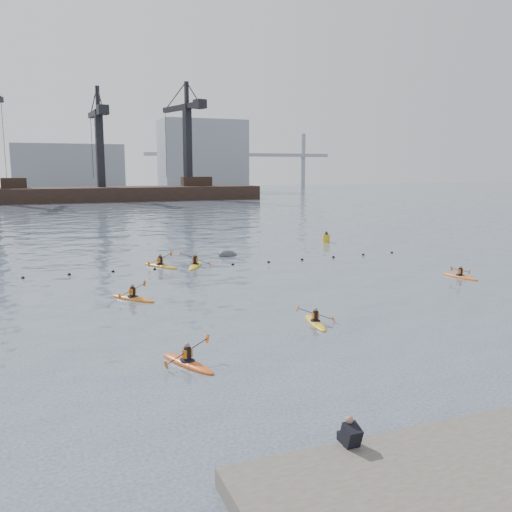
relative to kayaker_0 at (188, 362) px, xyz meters
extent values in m
plane|color=#323F49|center=(7.60, -2.60, -0.09)|extent=(400.00, 400.00, 0.00)
cube|color=black|center=(2.10, -8.40, 0.69)|extent=(0.38, 0.60, 0.67)
cube|color=black|center=(2.10, -8.18, 0.53)|extent=(0.34, 0.40, 0.24)
sphere|color=#8C6651|center=(2.10, -8.30, 1.07)|extent=(0.21, 0.21, 0.21)
sphere|color=black|center=(-6.40, 20.06, -0.06)|extent=(0.24, 0.24, 0.24)
sphere|color=black|center=(-3.40, 20.14, -0.06)|extent=(0.24, 0.24, 0.24)
sphere|color=black|center=(-0.40, 20.11, -0.06)|extent=(0.24, 0.24, 0.24)
sphere|color=black|center=(2.60, 19.98, -0.06)|extent=(0.24, 0.24, 0.24)
sphere|color=black|center=(5.60, 19.81, -0.06)|extent=(0.24, 0.24, 0.24)
sphere|color=black|center=(8.60, 19.68, -0.06)|extent=(0.24, 0.24, 0.24)
sphere|color=black|center=(11.60, 19.65, -0.06)|extent=(0.24, 0.24, 0.24)
sphere|color=black|center=(14.60, 19.74, -0.06)|extent=(0.24, 0.24, 0.24)
sphere|color=black|center=(17.60, 19.90, -0.06)|extent=(0.24, 0.24, 0.24)
sphere|color=black|center=(20.60, 20.06, -0.06)|extent=(0.24, 0.24, 0.24)
sphere|color=black|center=(23.60, 20.15, -0.06)|extent=(0.24, 0.24, 0.24)
cube|color=black|center=(7.60, 107.40, 0.76)|extent=(72.00, 12.00, 4.50)
cube|color=black|center=(-10.40, 107.40, 4.11)|extent=(5.00, 3.00, 2.20)
cube|color=black|center=(29.60, 107.40, 4.11)|extent=(7.00, 3.00, 2.20)
cube|color=black|center=(7.60, 107.40, 11.51)|extent=(1.73, 1.73, 17.00)
cube|color=black|center=(7.40, 109.64, 19.41)|extent=(2.50, 15.05, 1.20)
cube|color=black|center=(8.06, 102.17, 19.41)|extent=(2.42, 2.78, 2.00)
cube|color=black|center=(7.60, 107.40, 22.51)|extent=(0.87, 0.87, 5.00)
cube|color=black|center=(27.60, 107.40, 12.51)|extent=(1.96, 1.96, 19.00)
cube|color=black|center=(26.94, 109.86, 21.41)|extent=(5.56, 16.73, 1.20)
cube|color=black|center=(29.14, 101.65, 21.41)|extent=(2.80, 3.08, 2.00)
cube|color=black|center=(27.60, 107.40, 24.51)|extent=(0.98, 0.98, 5.00)
cube|color=gray|center=(2.60, 147.40, 6.91)|extent=(30.00, 14.00, 14.00)
cube|color=gray|center=(42.60, 147.40, 10.91)|extent=(26.00, 14.00, 22.00)
cube|color=gray|center=(62.60, 167.40, 11.91)|extent=(70.00, 2.00, 1.20)
cylinder|color=gray|center=(37.60, 167.40, 9.91)|extent=(1.60, 1.60, 20.00)
cylinder|color=gray|center=(87.60, 167.40, 9.91)|extent=(1.60, 1.60, 20.00)
ellipsoid|color=#D84E14|center=(0.00, 0.00, -0.06)|extent=(1.77, 3.10, 0.31)
cylinder|color=black|center=(0.00, 0.00, 0.07)|extent=(0.76, 0.76, 0.06)
cylinder|color=black|center=(0.00, 0.00, 0.34)|extent=(0.29, 0.29, 0.50)
cube|color=#D75D0B|center=(0.00, 0.00, 0.36)|extent=(0.40, 0.33, 0.33)
sphere|color=#8C6651|center=(0.00, 0.00, 0.68)|extent=(0.20, 0.20, 0.20)
cylinder|color=black|center=(0.00, 0.00, 0.44)|extent=(1.91, 0.83, 0.64)
cube|color=#D85914|center=(-0.91, -0.38, 0.16)|extent=(0.18, 0.18, 0.33)
cube|color=#D85914|center=(0.91, 0.38, 0.72)|extent=(0.18, 0.18, 0.33)
ellipsoid|color=gold|center=(7.12, 3.11, -0.06)|extent=(1.08, 2.91, 0.29)
cylinder|color=black|center=(7.12, 3.11, 0.06)|extent=(0.62, 0.62, 0.05)
cylinder|color=black|center=(7.12, 3.11, 0.31)|extent=(0.27, 0.27, 0.46)
cube|color=#D75D0B|center=(7.12, 3.11, 0.32)|extent=(0.35, 0.25, 0.30)
sphere|color=#8C6651|center=(7.12, 3.11, 0.62)|extent=(0.19, 0.19, 0.19)
cylinder|color=black|center=(7.12, 3.11, 0.40)|extent=(1.83, 0.37, 0.70)
cube|color=#D85914|center=(6.23, 3.28, 0.71)|extent=(0.17, 0.15, 0.30)
cube|color=#D85914|center=(8.02, 2.95, 0.08)|extent=(0.17, 0.15, 0.30)
ellipsoid|color=orange|center=(-0.34, 11.30, -0.05)|extent=(2.50, 2.92, 0.32)
cylinder|color=black|center=(-0.34, 11.30, 0.08)|extent=(0.85, 0.85, 0.06)
cylinder|color=black|center=(-0.34, 11.30, 0.36)|extent=(0.30, 0.30, 0.52)
cube|color=#D75D0B|center=(-0.34, 11.30, 0.38)|extent=(0.42, 0.40, 0.34)
sphere|color=#8C6651|center=(-0.34, 11.30, 0.71)|extent=(0.21, 0.21, 0.21)
cylinder|color=black|center=(-0.34, 11.30, 0.46)|extent=(1.73, 1.38, 0.44)
cube|color=#D85914|center=(-1.14, 10.66, 0.27)|extent=(0.18, 0.18, 0.34)
cube|color=#D85914|center=(0.46, 11.93, 0.65)|extent=(0.18, 0.18, 0.34)
ellipsoid|color=yellow|center=(5.73, 20.16, -0.05)|extent=(2.19, 3.46, 0.35)
cylinder|color=black|center=(5.73, 20.16, 0.09)|extent=(0.88, 0.88, 0.07)
cylinder|color=black|center=(5.73, 20.16, 0.40)|extent=(0.33, 0.33, 0.57)
cube|color=#D75D0B|center=(5.73, 20.16, 0.42)|extent=(0.46, 0.39, 0.37)
sphere|color=#8C6651|center=(5.73, 20.16, 0.78)|extent=(0.23, 0.23, 0.23)
cylinder|color=black|center=(5.73, 20.16, 0.51)|extent=(2.06, 1.05, 0.86)
cube|color=#D85914|center=(4.73, 20.66, 0.89)|extent=(0.23, 0.22, 0.37)
cube|color=#D85914|center=(6.74, 19.66, 0.13)|extent=(0.23, 0.22, 0.37)
ellipsoid|color=#D96014|center=(21.60, 9.44, -0.06)|extent=(1.07, 2.97, 0.29)
cylinder|color=black|center=(21.60, 9.44, 0.06)|extent=(0.63, 0.63, 0.05)
cylinder|color=black|center=(21.60, 9.44, 0.31)|extent=(0.27, 0.27, 0.47)
cube|color=#D75D0B|center=(21.60, 9.44, 0.33)|extent=(0.36, 0.25, 0.31)
sphere|color=#8C6651|center=(21.60, 9.44, 0.63)|extent=(0.19, 0.19, 0.19)
cylinder|color=black|center=(21.60, 9.44, 0.41)|extent=(1.93, 0.37, 0.49)
cube|color=#D85914|center=(22.51, 9.60, 0.19)|extent=(0.14, 0.15, 0.31)
cube|color=#D85914|center=(20.69, 9.28, 0.62)|extent=(0.14, 0.15, 0.31)
ellipsoid|color=#C68717|center=(3.23, 21.02, -0.05)|extent=(2.45, 3.41, 0.36)
cylinder|color=black|center=(3.23, 21.02, 0.09)|extent=(0.92, 0.92, 0.07)
cylinder|color=black|center=(3.23, 21.02, 0.41)|extent=(0.33, 0.33, 0.58)
cube|color=#D75D0B|center=(3.23, 21.02, 0.43)|extent=(0.47, 0.42, 0.38)
sphere|color=#8C6651|center=(3.23, 21.02, 0.80)|extent=(0.23, 0.23, 0.23)
cylinder|color=black|center=(3.23, 21.02, 0.52)|extent=(2.07, 1.28, 0.58)
cube|color=#D85914|center=(2.26, 20.43, 0.27)|extent=(0.20, 0.20, 0.38)
cube|color=#D85914|center=(4.20, 21.61, 0.77)|extent=(0.20, 0.20, 0.38)
ellipsoid|color=#404345|center=(9.69, 24.09, -0.09)|extent=(2.39, 1.86, 1.36)
cylinder|color=gold|center=(21.60, 28.48, 0.22)|extent=(0.73, 0.73, 0.94)
cone|color=black|center=(21.60, 28.48, 0.89)|extent=(0.46, 0.46, 0.36)
camera|label=1|loc=(-4.78, -19.39, 7.37)|focal=38.00mm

